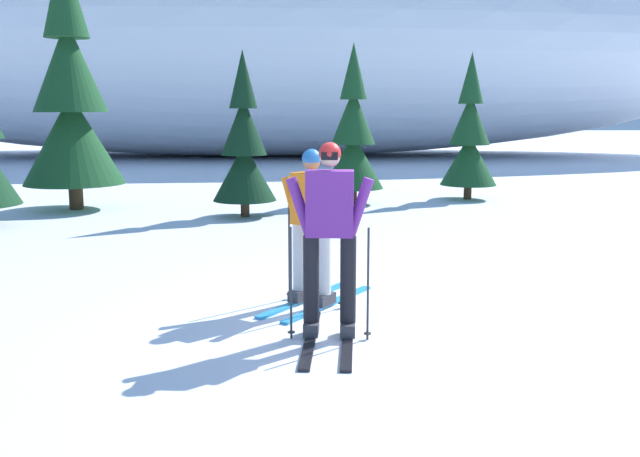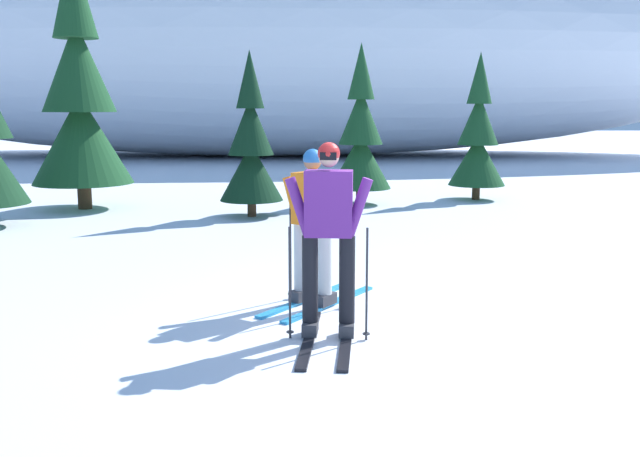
% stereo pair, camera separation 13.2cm
% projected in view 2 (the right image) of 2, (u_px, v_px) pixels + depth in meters
% --- Properties ---
extents(ground_plane, '(120.00, 120.00, 0.00)m').
position_uv_depth(ground_plane, '(425.00, 331.00, 6.92)').
color(ground_plane, white).
extents(skier_purple_jacket, '(0.82, 1.69, 1.84)m').
position_uv_depth(skier_purple_jacket, '(329.00, 236.00, 6.56)').
color(skier_purple_jacket, black).
rests_on(skier_purple_jacket, ground).
extents(skier_orange_jacket, '(1.33, 1.65, 1.72)m').
position_uv_depth(skier_orange_jacket, '(313.00, 225.00, 7.68)').
color(skier_orange_jacket, '#2893CC').
rests_on(skier_orange_jacket, ground).
extents(pine_tree_center_left, '(2.10, 2.10, 5.44)m').
position_uv_depth(pine_tree_center_left, '(79.00, 101.00, 14.87)').
color(pine_tree_center_left, '#47301E').
rests_on(pine_tree_center_left, ground).
extents(pine_tree_center, '(1.26, 1.26, 3.25)m').
position_uv_depth(pine_tree_center, '(251.00, 148.00, 13.95)').
color(pine_tree_center, '#47301E').
rests_on(pine_tree_center, ground).
extents(pine_tree_center_right, '(1.37, 1.37, 3.55)m').
position_uv_depth(pine_tree_center_right, '(361.00, 138.00, 15.77)').
color(pine_tree_center_right, '#47301E').
rests_on(pine_tree_center_right, ground).
extents(pine_tree_far_right, '(1.32, 1.32, 3.41)m').
position_uv_depth(pine_tree_far_right, '(478.00, 139.00, 16.53)').
color(pine_tree_far_right, '#47301E').
rests_on(pine_tree_far_right, ground).
extents(snow_ridge_background, '(45.49, 15.65, 9.59)m').
position_uv_depth(snow_ridge_background, '(271.00, 47.00, 31.35)').
color(snow_ridge_background, white).
rests_on(snow_ridge_background, ground).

